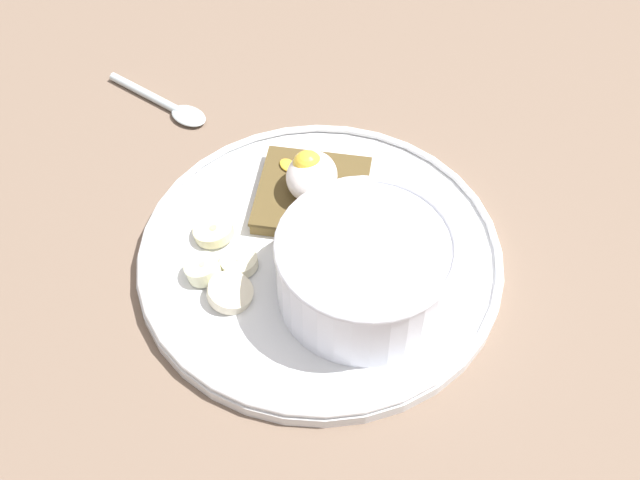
% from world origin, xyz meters
% --- Properties ---
extents(ground_plane, '(1.20, 1.20, 0.02)m').
position_xyz_m(ground_plane, '(0.00, 0.00, 0.01)').
color(ground_plane, '#76604F').
rests_on(ground_plane, ground).
extents(plate, '(0.29, 0.29, 0.02)m').
position_xyz_m(plate, '(0.00, 0.00, 0.03)').
color(plate, white).
rests_on(plate, ground_plane).
extents(oatmeal_bowl, '(0.14, 0.14, 0.06)m').
position_xyz_m(oatmeal_bowl, '(0.03, 0.04, 0.06)').
color(oatmeal_bowl, white).
rests_on(oatmeal_bowl, plate).
extents(toast_slice, '(0.09, 0.09, 0.01)m').
position_xyz_m(toast_slice, '(-0.06, -0.02, 0.04)').
color(toast_slice, brown).
rests_on(toast_slice, plate).
extents(poached_egg, '(0.06, 0.06, 0.04)m').
position_xyz_m(poached_egg, '(-0.06, -0.02, 0.06)').
color(poached_egg, white).
rests_on(poached_egg, toast_slice).
extents(banana_slice_front, '(0.04, 0.04, 0.01)m').
position_xyz_m(banana_slice_front, '(-0.01, -0.09, 0.04)').
color(banana_slice_front, beige).
rests_on(banana_slice_front, plate).
extents(banana_slice_left, '(0.04, 0.04, 0.01)m').
position_xyz_m(banana_slice_left, '(0.02, -0.06, 0.03)').
color(banana_slice_left, '#F0E8C4').
rests_on(banana_slice_left, plate).
extents(banana_slice_back, '(0.03, 0.03, 0.02)m').
position_xyz_m(banana_slice_back, '(0.04, -0.09, 0.04)').
color(banana_slice_back, '#EEEEBF').
rests_on(banana_slice_back, plate).
extents(banana_slice_right, '(0.04, 0.04, 0.02)m').
position_xyz_m(banana_slice_right, '(0.05, -0.06, 0.04)').
color(banana_slice_right, '#EFE3C4').
rests_on(banana_slice_right, plate).
extents(spoon, '(0.06, 0.11, 0.01)m').
position_xyz_m(spoon, '(-0.15, -0.17, 0.02)').
color(spoon, silver).
rests_on(spoon, ground_plane).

